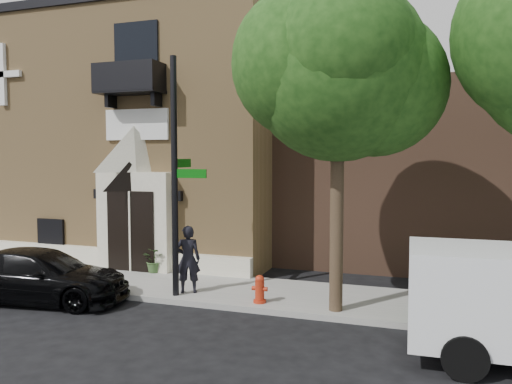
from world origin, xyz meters
TOP-DOWN VIEW (x-y plane):
  - ground at (0.00, 0.00)m, footprint 120.00×120.00m
  - sidewalk at (1.00, 1.50)m, footprint 42.00×3.00m
  - church at (-2.99, 7.95)m, footprint 12.20×11.01m
  - street_tree_left at (6.03, 0.35)m, footprint 4.97×4.38m
  - black_sedan at (-1.65, -0.83)m, footprint 5.01×2.64m
  - street_sign at (1.74, 0.41)m, footprint 1.00×1.00m
  - fire_hydrant at (4.07, 0.45)m, footprint 0.41×0.32m
  - dumpster at (9.02, 0.58)m, footprint 2.10×1.23m
  - planter at (-0.16, 2.54)m, footprint 0.81×0.73m
  - pedestrian_near at (1.92, 0.73)m, footprint 0.79×0.66m

SIDE VIEW (x-z plane):
  - ground at x=0.00m, z-range 0.00..0.00m
  - sidewalk at x=1.00m, z-range 0.00..0.15m
  - fire_hydrant at x=4.07m, z-range 0.14..0.86m
  - planter at x=-0.16m, z-range 0.15..0.96m
  - black_sedan at x=-1.65m, z-range 0.00..1.38m
  - dumpster at x=9.02m, z-range 0.16..1.51m
  - pedestrian_near at x=1.92m, z-range 0.15..1.99m
  - street_sign at x=1.74m, z-range 0.17..6.48m
  - church at x=-2.99m, z-range -0.02..9.28m
  - street_tree_left at x=6.03m, z-range 1.98..9.75m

